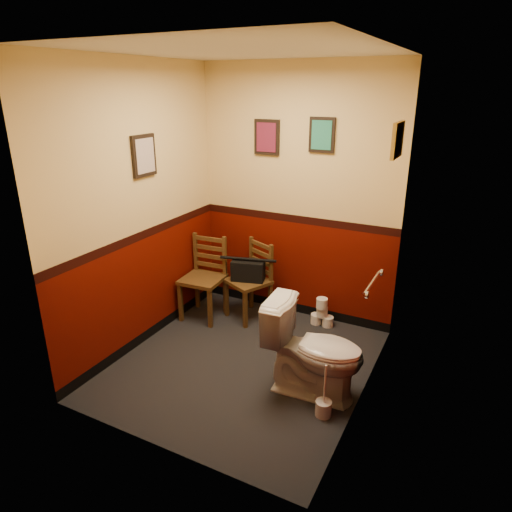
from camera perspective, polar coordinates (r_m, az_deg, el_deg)
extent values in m
cube|color=black|center=(4.41, -1.52, -13.31)|extent=(2.20, 2.40, 0.00)
cube|color=silver|center=(3.67, -1.95, 24.37)|extent=(2.20, 2.40, 0.00)
cube|color=#4D0902|center=(4.87, 5.14, 7.36)|extent=(2.20, 0.00, 2.70)
cube|color=#4D0902|center=(2.89, -13.22, -2.47)|extent=(2.20, 0.00, 2.70)
cube|color=#4D0902|center=(4.44, -14.31, 5.50)|extent=(0.00, 2.40, 2.70)
cube|color=#4D0902|center=(3.46, 14.50, 1.22)|extent=(0.00, 2.40, 2.70)
cylinder|color=silver|center=(3.83, 14.34, -3.25)|extent=(0.03, 0.50, 0.03)
cylinder|color=silver|center=(3.61, 13.71, -4.75)|extent=(0.02, 0.06, 0.06)
cylinder|color=silver|center=(4.06, 15.44, -2.01)|extent=(0.02, 0.06, 0.06)
cube|color=black|center=(4.90, 1.37, 14.62)|extent=(0.28, 0.03, 0.36)
cube|color=maroon|center=(4.88, 1.28, 14.60)|extent=(0.22, 0.01, 0.30)
cube|color=black|center=(4.66, 8.25, 14.75)|extent=(0.26, 0.03, 0.34)
cube|color=#277F65|center=(4.65, 8.18, 14.73)|extent=(0.20, 0.01, 0.28)
cube|color=black|center=(4.41, -13.85, 12.08)|extent=(0.03, 0.30, 0.38)
cube|color=#BAA192|center=(4.40, -13.67, 12.07)|extent=(0.01, 0.24, 0.31)
cube|color=olive|center=(3.89, 17.29, 13.68)|extent=(0.03, 0.34, 0.28)
cube|color=#BAA192|center=(3.89, 17.04, 13.71)|extent=(0.01, 0.28, 0.22)
imported|color=white|center=(3.86, 7.29, -11.67)|extent=(0.86, 0.51, 0.81)
cylinder|color=silver|center=(3.83, 8.42, -18.32)|extent=(0.13, 0.13, 0.13)
cylinder|color=silver|center=(3.70, 8.60, -15.72)|extent=(0.02, 0.02, 0.37)
cube|color=brown|center=(5.05, -6.70, -2.91)|extent=(0.46, 0.46, 0.04)
cube|color=brown|center=(5.09, -9.42, -5.69)|extent=(0.04, 0.04, 0.46)
cube|color=brown|center=(5.37, -7.35, -4.13)|extent=(0.04, 0.04, 0.46)
cube|color=brown|center=(4.92, -5.77, -6.48)|extent=(0.04, 0.04, 0.46)
cube|color=brown|center=(5.21, -3.84, -4.81)|extent=(0.04, 0.04, 0.46)
cube|color=brown|center=(5.20, -7.55, 0.49)|extent=(0.04, 0.04, 0.46)
cube|color=brown|center=(5.03, -3.94, -0.07)|extent=(0.04, 0.04, 0.46)
cube|color=brown|center=(5.16, -5.72, -1.11)|extent=(0.35, 0.05, 0.05)
cube|color=brown|center=(5.12, -5.76, -0.06)|extent=(0.35, 0.05, 0.05)
cube|color=brown|center=(5.09, -5.80, 1.02)|extent=(0.35, 0.05, 0.05)
cube|color=brown|center=(5.06, -5.84, 2.10)|extent=(0.35, 0.05, 0.05)
cube|color=brown|center=(5.02, -0.98, -3.20)|extent=(0.54, 0.54, 0.04)
cube|color=brown|center=(5.14, -3.70, -5.28)|extent=(0.05, 0.05, 0.44)
cube|color=brown|center=(5.33, -0.61, -4.28)|extent=(0.05, 0.05, 0.44)
cube|color=brown|center=(4.89, -1.36, -6.69)|extent=(0.05, 0.05, 0.44)
cube|color=brown|center=(5.08, 1.79, -5.58)|extent=(0.05, 0.05, 0.44)
cube|color=brown|center=(5.16, -0.59, 0.12)|extent=(0.05, 0.05, 0.44)
cube|color=brown|center=(4.91, 1.89, -1.00)|extent=(0.05, 0.05, 0.44)
cube|color=brown|center=(5.08, 0.62, -1.70)|extent=(0.31, 0.16, 0.04)
cube|color=brown|center=(5.04, 0.62, -0.68)|extent=(0.31, 0.16, 0.04)
cube|color=brown|center=(5.01, 0.63, 0.35)|extent=(0.31, 0.16, 0.04)
cube|color=brown|center=(4.98, 0.63, 1.40)|extent=(0.31, 0.16, 0.04)
cube|color=black|center=(4.97, -0.99, -1.83)|extent=(0.39, 0.26, 0.22)
cylinder|color=black|center=(4.92, -1.00, -0.40)|extent=(0.31, 0.11, 0.03)
cylinder|color=silver|center=(5.09, 7.54, -7.78)|extent=(0.12, 0.12, 0.11)
cylinder|color=silver|center=(5.05, 8.95, -8.08)|extent=(0.12, 0.12, 0.11)
cylinder|color=silver|center=(5.01, 8.26, -6.88)|extent=(0.12, 0.12, 0.11)
cylinder|color=silver|center=(4.94, 8.24, -5.86)|extent=(0.12, 0.12, 0.11)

